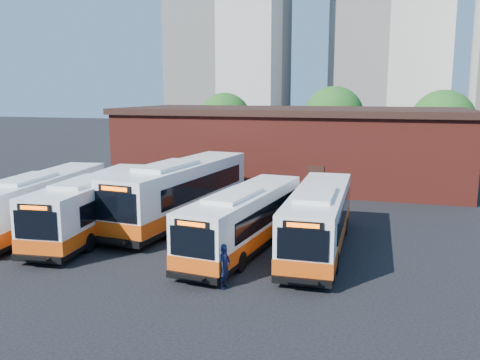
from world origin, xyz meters
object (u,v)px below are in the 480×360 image
(bus_midwest, at_px, (182,193))
(bus_mideast, at_px, (245,222))
(bus_west, at_px, (97,207))
(bus_east, at_px, (319,221))
(bus_farwest, at_px, (42,203))
(transit_worker, at_px, (225,266))

(bus_midwest, xyz_separation_m, bus_mideast, (5.21, -4.32, -0.29))
(bus_west, relative_size, bus_east, 1.03)
(bus_midwest, distance_m, bus_mideast, 6.78)
(bus_farwest, bearing_deg, bus_mideast, -8.55)
(bus_farwest, xyz_separation_m, bus_mideast, (12.17, -0.41, -0.06))
(bus_east, bearing_deg, bus_midwest, 157.48)
(bus_west, height_order, bus_midwest, bus_midwest)
(bus_farwest, relative_size, bus_west, 0.99)
(bus_mideast, xyz_separation_m, bus_east, (3.52, 0.97, 0.04))
(bus_farwest, height_order, bus_mideast, bus_farwest)
(bus_farwest, height_order, bus_east, bus_farwest)
(bus_east, height_order, transit_worker, bus_east)
(bus_mideast, distance_m, bus_east, 3.65)
(bus_west, xyz_separation_m, bus_mideast, (8.59, -0.41, -0.08))
(bus_mideast, bearing_deg, bus_west, -176.24)
(bus_midwest, distance_m, bus_east, 9.36)
(transit_worker, bearing_deg, bus_midwest, 38.74)
(bus_farwest, relative_size, bus_east, 1.02)
(bus_west, relative_size, bus_midwest, 0.88)
(bus_mideast, height_order, transit_worker, bus_mideast)
(bus_west, bearing_deg, bus_east, -2.76)
(bus_farwest, relative_size, bus_mideast, 1.04)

